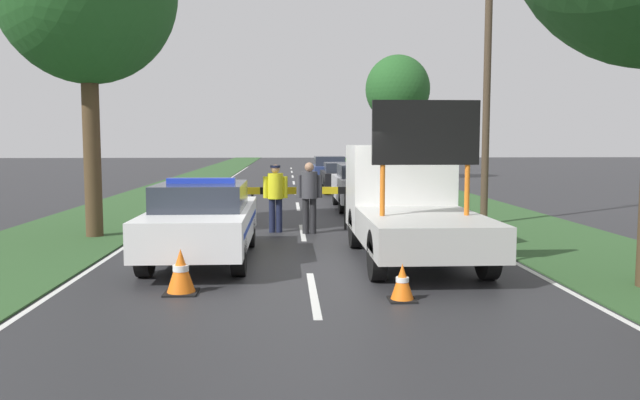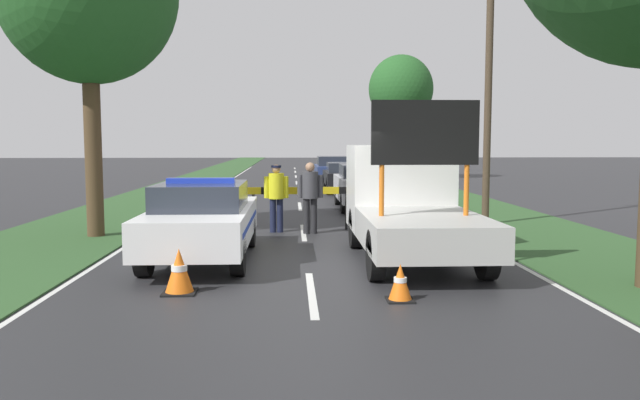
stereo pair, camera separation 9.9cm
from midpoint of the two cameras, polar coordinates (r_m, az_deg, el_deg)
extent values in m
plane|color=#28282B|center=(11.55, -1.27, -6.24)|extent=(160.00, 160.00, 0.00)
cube|color=silver|center=(9.68, -0.91, -8.51)|extent=(0.12, 2.90, 0.01)
cube|color=silver|center=(16.03, -1.79, -2.97)|extent=(0.12, 2.90, 0.01)
cube|color=silver|center=(22.45, -2.16, -0.58)|extent=(0.12, 2.90, 0.01)
cube|color=silver|center=(28.89, -2.37, 0.75)|extent=(0.12, 2.90, 0.01)
cube|color=silver|center=(35.34, -2.50, 1.59)|extent=(0.12, 2.90, 0.01)
cube|color=silver|center=(41.80, -2.59, 2.17)|extent=(0.12, 2.90, 0.01)
cube|color=silver|center=(48.26, -2.66, 2.59)|extent=(0.12, 2.90, 0.01)
cube|color=silver|center=(54.72, -2.71, 2.92)|extent=(0.12, 2.90, 0.01)
cube|color=silver|center=(26.87, -10.83, 0.31)|extent=(0.10, 63.04, 0.01)
cube|color=silver|center=(26.97, 6.18, 0.39)|extent=(0.10, 63.04, 0.01)
cube|color=#2D5128|center=(31.89, -13.15, 1.06)|extent=(3.70, 120.00, 0.03)
cube|color=#2D5128|center=(32.02, 8.26, 1.17)|extent=(3.70, 120.00, 0.03)
cube|color=white|center=(12.43, -10.87, -2.20)|extent=(1.85, 4.79, 0.67)
cube|color=#282D38|center=(12.23, -11.00, 0.39)|extent=(1.63, 2.20, 0.48)
cylinder|color=black|center=(14.06, -13.29, -2.75)|extent=(0.24, 0.75, 0.75)
cylinder|color=black|center=(13.86, -6.71, -2.75)|extent=(0.24, 0.75, 0.75)
cylinder|color=black|center=(11.18, -15.98, -4.87)|extent=(0.24, 0.75, 0.75)
cylinder|color=black|center=(10.94, -7.69, -4.94)|extent=(0.24, 0.75, 0.75)
cube|color=#1E38C6|center=(12.21, -11.03, 1.76)|extent=(1.30, 0.24, 0.10)
cube|color=#193399|center=(12.43, -10.87, -2.04)|extent=(1.86, 3.93, 0.10)
cube|color=black|center=(14.84, -9.59, -1.22)|extent=(1.02, 0.08, 0.40)
cube|color=white|center=(13.73, 6.98, 1.21)|extent=(2.12, 1.95, 1.81)
cube|color=#232833|center=(14.65, 6.34, 2.75)|extent=(1.80, 0.04, 0.80)
cube|color=#B2B2AD|center=(11.24, 9.26, -2.89)|extent=(2.12, 3.27, 0.58)
cylinder|color=#D16619|center=(11.03, 5.48, 0.88)|extent=(0.09, 0.09, 0.90)
cylinder|color=#D16619|center=(11.35, 13.05, 0.89)|extent=(0.09, 0.09, 0.90)
cube|color=black|center=(11.13, 9.40, 6.10)|extent=(1.89, 0.12, 1.13)
cylinder|color=black|center=(13.69, 3.05, -2.59)|extent=(0.24, 0.86, 0.86)
cylinder|color=black|center=(14.01, 10.73, -2.49)|extent=(0.24, 0.86, 0.86)
cylinder|color=black|center=(10.49, 4.96, -5.05)|extent=(0.24, 0.86, 0.86)
cylinder|color=black|center=(10.91, 14.82, -4.80)|extent=(0.24, 0.86, 0.86)
cylinder|color=black|center=(16.49, -6.36, -1.12)|extent=(0.07, 0.07, 0.95)
cylinder|color=black|center=(16.53, 2.17, -1.07)|extent=(0.07, 0.07, 0.95)
cube|color=yellow|center=(16.43, -6.56, 0.84)|extent=(0.51, 0.08, 0.18)
cube|color=black|center=(16.41, -4.78, 0.85)|extent=(0.51, 0.08, 0.18)
cube|color=yellow|center=(16.40, -2.99, 0.86)|extent=(0.51, 0.08, 0.18)
cube|color=black|center=(16.41, -1.20, 0.87)|extent=(0.51, 0.08, 0.18)
cube|color=yellow|center=(16.44, 0.58, 0.88)|extent=(0.51, 0.08, 0.18)
cube|color=black|center=(16.48, 2.36, 0.88)|extent=(0.51, 0.08, 0.18)
cylinder|color=#191E38|center=(16.04, -4.58, -1.42)|extent=(0.16, 0.16, 0.87)
cylinder|color=#191E38|center=(16.04, -3.94, -1.42)|extent=(0.16, 0.16, 0.87)
cylinder|color=yellow|center=(15.97, -4.28, 1.29)|extent=(0.40, 0.40, 0.65)
cylinder|color=yellow|center=(15.98, -5.16, 1.16)|extent=(0.13, 0.13, 0.55)
cylinder|color=yellow|center=(15.97, -3.39, 1.17)|extent=(0.13, 0.13, 0.55)
sphere|color=#A57A5B|center=(15.94, -4.29, 2.85)|extent=(0.22, 0.22, 0.22)
cylinder|color=#141933|center=(15.94, -4.29, 3.08)|extent=(0.26, 0.26, 0.06)
cylinder|color=#232326|center=(15.76, -1.50, -1.47)|extent=(0.17, 0.17, 0.90)
cylinder|color=#232326|center=(15.77, -0.82, -1.47)|extent=(0.17, 0.17, 0.90)
cylinder|color=#3D3D42|center=(15.69, -1.16, 1.38)|extent=(0.41, 0.41, 0.67)
cylinder|color=#3D3D42|center=(15.68, -2.10, 1.25)|extent=(0.13, 0.13, 0.57)
cylinder|color=#3D3D42|center=(15.70, -0.23, 1.26)|extent=(0.13, 0.13, 0.57)
sphere|color=#A57A5B|center=(15.66, -1.17, 3.03)|extent=(0.23, 0.23, 0.23)
cube|color=black|center=(18.17, -11.12, -2.04)|extent=(0.51, 0.51, 0.03)
cone|color=orange|center=(18.13, -11.14, -0.94)|extent=(0.44, 0.44, 0.68)
cylinder|color=white|center=(18.12, -11.14, -0.83)|extent=(0.25, 0.25, 0.09)
cube|color=black|center=(9.91, -12.85, -8.25)|extent=(0.51, 0.51, 0.03)
cone|color=orange|center=(9.83, -12.89, -6.28)|extent=(0.43, 0.43, 0.67)
cylinder|color=white|center=(9.82, -12.90, -6.09)|extent=(0.24, 0.24, 0.09)
cube|color=black|center=(9.31, 7.21, -9.04)|extent=(0.40, 0.40, 0.03)
cone|color=orange|center=(9.25, 7.23, -7.38)|extent=(0.34, 0.34, 0.52)
cylinder|color=white|center=(9.24, 7.23, -7.23)|extent=(0.19, 0.19, 0.07)
cube|color=#B2B2B7|center=(21.66, 3.61, 1.10)|extent=(1.73, 4.43, 0.77)
cube|color=#282D38|center=(21.49, 3.66, 2.68)|extent=(1.52, 2.04, 0.44)
cylinder|color=black|center=(22.98, 1.36, 0.39)|extent=(0.24, 0.67, 0.67)
cylinder|color=black|center=(23.14, 5.05, 0.40)|extent=(0.24, 0.67, 0.67)
cylinder|color=black|center=(20.25, 1.97, -0.28)|extent=(0.24, 0.67, 0.67)
cylinder|color=black|center=(20.44, 6.13, -0.26)|extent=(0.24, 0.67, 0.67)
cube|color=black|center=(28.68, 1.94, 2.05)|extent=(1.83, 4.11, 0.56)
cube|color=#282D38|center=(28.54, 1.97, 3.02)|extent=(1.61, 1.89, 0.42)
cylinder|color=black|center=(29.91, 0.21, 1.65)|extent=(0.24, 0.79, 0.79)
cylinder|color=black|center=(30.04, 3.24, 1.66)|extent=(0.24, 0.79, 0.79)
cylinder|color=black|center=(27.37, 0.51, 1.31)|extent=(0.24, 0.79, 0.79)
cylinder|color=black|center=(27.52, 3.83, 1.32)|extent=(0.24, 0.79, 0.79)
cube|color=navy|center=(34.03, 0.74, 2.63)|extent=(1.77, 4.60, 0.66)
cube|color=#282D38|center=(33.87, 0.76, 3.60)|extent=(1.55, 2.12, 0.50)
cylinder|color=black|center=(35.43, -0.64, 2.20)|extent=(0.24, 0.75, 0.75)
cylinder|color=black|center=(35.52, 1.82, 2.21)|extent=(0.24, 0.75, 0.75)
cylinder|color=black|center=(32.58, -0.43, 1.93)|extent=(0.24, 0.75, 0.75)
cylinder|color=black|center=(32.69, 2.24, 1.93)|extent=(0.24, 0.75, 0.75)
cylinder|color=#4C3823|center=(38.94, 6.98, 4.89)|extent=(0.40, 0.40, 4.07)
ellipsoid|color=#235623|center=(39.07, 7.04, 10.05)|extent=(3.94, 3.94, 4.14)
cylinder|color=#4C3823|center=(16.04, -20.30, 4.45)|extent=(0.41, 0.41, 4.33)
cylinder|color=#473828|center=(17.98, 14.91, 12.05)|extent=(0.20, 0.20, 8.95)
camera|label=1|loc=(0.05, -90.22, -0.02)|focal=35.00mm
camera|label=2|loc=(0.05, 89.78, 0.02)|focal=35.00mm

